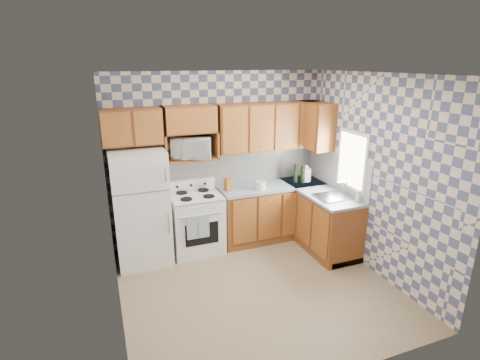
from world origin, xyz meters
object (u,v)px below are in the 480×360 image
(electric_kettle, at_px, (306,175))
(stove_body, at_px, (196,223))
(refrigerator, at_px, (141,208))
(microwave, at_px, (192,147))

(electric_kettle, bearing_deg, stove_body, 179.92)
(refrigerator, relative_size, microwave, 2.93)
(stove_body, bearing_deg, refrigerator, -178.22)
(refrigerator, distance_m, microwave, 1.14)
(refrigerator, height_order, microwave, microwave)
(microwave, bearing_deg, stove_body, -77.14)
(stove_body, xyz_separation_m, electric_kettle, (1.90, -0.00, 0.58))
(refrigerator, relative_size, stove_body, 1.87)
(stove_body, xyz_separation_m, microwave, (0.02, 0.17, 1.16))
(microwave, xyz_separation_m, electric_kettle, (1.88, -0.18, -0.58))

